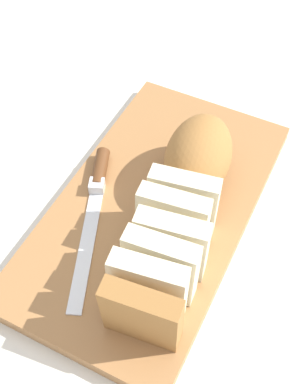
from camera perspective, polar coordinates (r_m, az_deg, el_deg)
name	(u,v)px	position (r m, az deg, el deg)	size (l,w,h in m)	color
ground_plane	(153,215)	(0.72, 0.00, -2.62)	(3.00, 3.00, 0.00)	silver
cutting_board	(153,210)	(0.71, 0.00, -2.06)	(0.47, 0.26, 0.02)	#9E6B3D
bread_loaf	(182,204)	(0.64, 3.25, -1.34)	(0.34, 0.13, 0.10)	#996633
bread_knife	(97,189)	(0.71, -6.57, 0.39)	(0.25, 0.11, 0.02)	silver
crumb_near_knife	(167,228)	(0.68, 1.55, -4.14)	(0.00, 0.00, 0.00)	#996633
crumb_near_loaf	(183,236)	(0.67, 3.43, -5.07)	(0.01, 0.01, 0.01)	#996633
crumb_stray_left	(186,238)	(0.67, 3.72, -5.31)	(0.01, 0.01, 0.01)	#996633
crumb_stray_right	(182,176)	(0.73, 3.31, 1.91)	(0.01, 0.01, 0.01)	#996633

